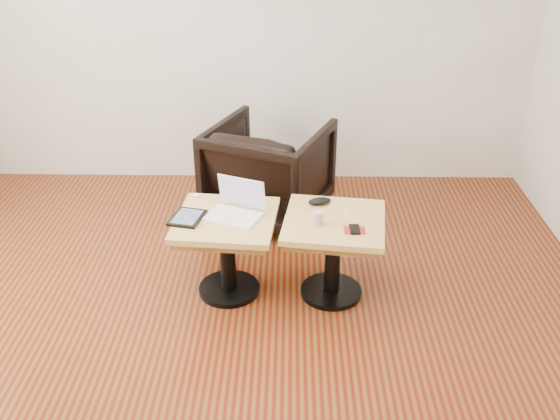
{
  "coord_description": "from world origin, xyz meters",
  "views": [
    {
      "loc": [
        0.34,
        -2.6,
        2.27
      ],
      "look_at": [
        0.29,
        0.56,
        0.57
      ],
      "focal_mm": 40.0,
      "sensor_mm": 36.0,
      "label": 1
    }
  ],
  "objects_px": {
    "laptop": "(236,209)",
    "striped_cup": "(317,218)",
    "side_table_left": "(227,236)",
    "side_table_right": "(334,239)",
    "armchair": "(269,171)"
  },
  "relations": [
    {
      "from": "side_table_left",
      "to": "side_table_right",
      "type": "xyz_separation_m",
      "value": [
        0.63,
        -0.02,
        0.0
      ]
    },
    {
      "from": "side_table_right",
      "to": "armchair",
      "type": "relative_size",
      "value": 0.81
    },
    {
      "from": "side_table_left",
      "to": "armchair",
      "type": "relative_size",
      "value": 0.78
    },
    {
      "from": "armchair",
      "to": "laptop",
      "type": "bearing_deg",
      "value": 103.31
    },
    {
      "from": "laptop",
      "to": "striped_cup",
      "type": "height_order",
      "value": "laptop"
    },
    {
      "from": "side_table_left",
      "to": "laptop",
      "type": "height_order",
      "value": "laptop"
    },
    {
      "from": "side_table_left",
      "to": "laptop",
      "type": "relative_size",
      "value": 1.7
    },
    {
      "from": "side_table_left",
      "to": "armchair",
      "type": "distance_m",
      "value": 1.01
    },
    {
      "from": "striped_cup",
      "to": "armchair",
      "type": "xyz_separation_m",
      "value": [
        -0.31,
        1.06,
        -0.2
      ]
    },
    {
      "from": "side_table_left",
      "to": "side_table_right",
      "type": "distance_m",
      "value": 0.63
    },
    {
      "from": "side_table_left",
      "to": "side_table_right",
      "type": "bearing_deg",
      "value": 3.57
    },
    {
      "from": "laptop",
      "to": "striped_cup",
      "type": "xyz_separation_m",
      "value": [
        0.47,
        -0.1,
        -0.0
      ]
    },
    {
      "from": "side_table_left",
      "to": "laptop",
      "type": "distance_m",
      "value": 0.19
    },
    {
      "from": "side_table_right",
      "to": "laptop",
      "type": "distance_m",
      "value": 0.6
    },
    {
      "from": "side_table_left",
      "to": "striped_cup",
      "type": "bearing_deg",
      "value": -3.04
    }
  ]
}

